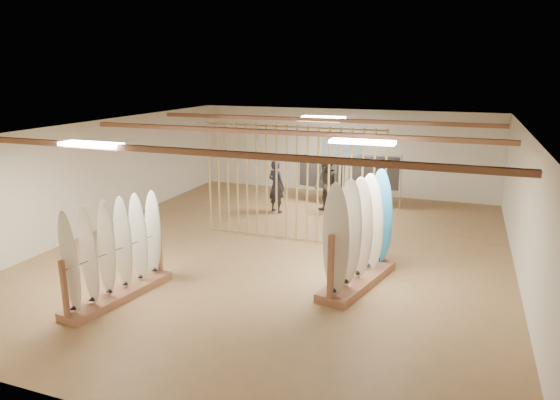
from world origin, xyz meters
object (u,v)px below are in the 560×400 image
(rack_right, at_px, (359,248))
(clothing_rack_a, at_px, (321,173))
(clothing_rack_b, at_px, (375,173))
(rack_left, at_px, (117,266))
(shopper_a, at_px, (276,183))
(shopper_b, at_px, (327,181))

(rack_right, bearing_deg, clothing_rack_a, 127.04)
(rack_right, bearing_deg, clothing_rack_b, 111.30)
(rack_left, height_order, clothing_rack_b, rack_left)
(rack_left, relative_size, rack_right, 0.98)
(shopper_a, distance_m, shopper_b, 1.45)
(shopper_a, height_order, shopper_b, shopper_b)
(rack_left, xyz_separation_m, clothing_rack_a, (1.61, 7.68, 0.34))
(rack_left, xyz_separation_m, shopper_a, (0.66, 6.33, 0.24))
(rack_left, distance_m, clothing_rack_a, 7.86)
(clothing_rack_b, relative_size, shopper_b, 0.85)
(rack_left, height_order, clothing_rack_a, rack_left)
(rack_left, height_order, shopper_b, shopper_b)
(shopper_b, bearing_deg, clothing_rack_a, 152.16)
(shopper_b, bearing_deg, clothing_rack_b, 81.38)
(rack_right, height_order, shopper_b, rack_right)
(clothing_rack_b, bearing_deg, rack_left, -119.85)
(clothing_rack_a, bearing_deg, rack_right, -53.97)
(rack_right, distance_m, clothing_rack_a, 6.07)
(clothing_rack_a, distance_m, clothing_rack_b, 1.65)
(shopper_a, bearing_deg, rack_left, 107.17)
(shopper_b, bearing_deg, rack_right, -30.35)
(clothing_rack_a, distance_m, shopper_b, 1.08)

